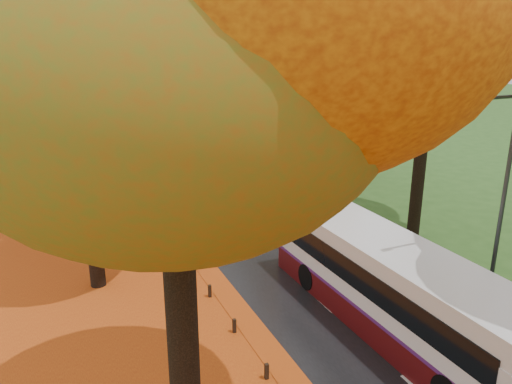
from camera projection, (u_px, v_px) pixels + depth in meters
road at (209, 200)px, 30.33m from camera, size 6.50×90.00×0.04m
centre_line at (209, 200)px, 30.32m from camera, size 0.12×90.00×0.01m
leaf_verge at (50, 221)px, 26.90m from camera, size 12.00×90.00×0.02m
leaf_drift at (159, 206)px, 29.16m from camera, size 0.90×90.00×0.01m
trees_left at (63, 36)px, 26.52m from camera, size 9.20×74.00×13.88m
trees_right at (302, 34)px, 31.83m from camera, size 9.30×74.20×13.96m
streetlamp_near at (498, 199)px, 15.56m from camera, size 2.45×0.18×8.00m
streetlamp_mid at (238, 108)px, 34.79m from camera, size 2.45×0.18×8.00m
streetlamp_far at (163, 82)px, 54.01m from camera, size 2.45×0.18×8.00m
bus at (392, 285)px, 16.71m from camera, size 2.85×11.53×3.02m
car_white at (148, 163)px, 35.88m from camera, size 2.42×4.65×1.51m
car_silver at (129, 146)px, 41.80m from camera, size 2.40×4.04×1.26m
car_dark at (116, 134)px, 47.52m from camera, size 2.56×4.17×1.13m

